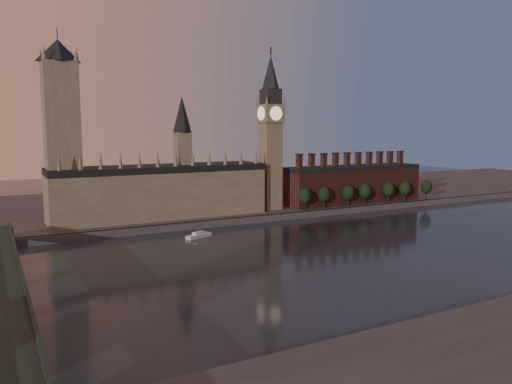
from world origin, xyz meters
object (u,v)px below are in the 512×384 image
Objects in this scene: victoria_tower at (62,127)px; big_ben at (271,131)px; river_boat at (199,235)px; westminster_bridge at (4,286)px.

victoria_tower is 130.12m from big_ben.
river_boat is at bearing -148.16° from big_ben.
river_boat is at bearing 36.06° from westminster_bridge.
victoria_tower is 133.21m from westminster_bridge.
big_ben reaches higher than river_boat.
westminster_bridge is at bearing -106.56° from victoria_tower.
victoria_tower is 1.01× the size of big_ben.
river_boat is (95.60, 69.61, -6.25)m from westminster_bridge.
victoria_tower is 96.63m from river_boat.
big_ben is at bearing 34.33° from westminster_bridge.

